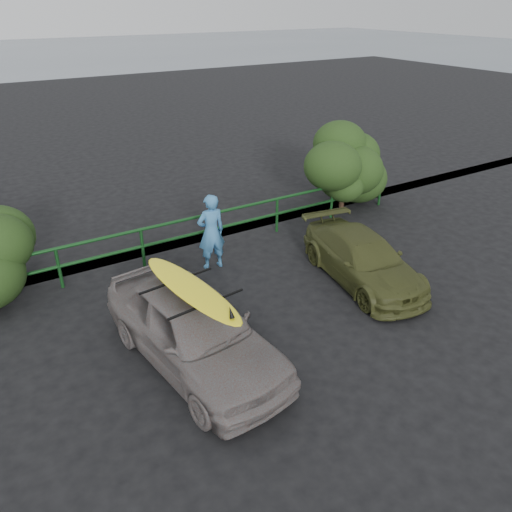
{
  "coord_description": "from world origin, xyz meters",
  "views": [
    {
      "loc": [
        -4.4,
        -5.88,
        6.0
      ],
      "look_at": [
        0.55,
        2.16,
        1.11
      ],
      "focal_mm": 35.0,
      "sensor_mm": 36.0,
      "label": 1
    }
  ],
  "objects_px": {
    "guardrail": "(180,238)",
    "sedan": "(194,328)",
    "surfboard": "(191,288)",
    "olive_vehicle": "(363,259)",
    "man": "(211,232)"
  },
  "relations": [
    {
      "from": "guardrail",
      "to": "sedan",
      "type": "xyz_separation_m",
      "value": [
        -1.51,
        -4.04,
        0.22
      ]
    },
    {
      "from": "guardrail",
      "to": "surfboard",
      "type": "bearing_deg",
      "value": -110.42
    },
    {
      "from": "sedan",
      "to": "surfboard",
      "type": "xyz_separation_m",
      "value": [
        0.0,
        -0.0,
        0.83
      ]
    },
    {
      "from": "sedan",
      "to": "olive_vehicle",
      "type": "distance_m",
      "value": 4.73
    },
    {
      "from": "man",
      "to": "olive_vehicle",
      "type": "bearing_deg",
      "value": 141.52
    },
    {
      "from": "man",
      "to": "surfboard",
      "type": "height_order",
      "value": "man"
    },
    {
      "from": "olive_vehicle",
      "to": "surfboard",
      "type": "relative_size",
      "value": 1.34
    },
    {
      "from": "man",
      "to": "guardrail",
      "type": "bearing_deg",
      "value": -61.87
    },
    {
      "from": "man",
      "to": "surfboard",
      "type": "bearing_deg",
      "value": 60.99
    },
    {
      "from": "guardrail",
      "to": "olive_vehicle",
      "type": "xyz_separation_m",
      "value": [
        3.18,
        -3.37,
        0.04
      ]
    },
    {
      "from": "sedan",
      "to": "olive_vehicle",
      "type": "xyz_separation_m",
      "value": [
        4.68,
        0.67,
        -0.18
      ]
    },
    {
      "from": "guardrail",
      "to": "surfboard",
      "type": "distance_m",
      "value": 4.44
    },
    {
      "from": "guardrail",
      "to": "olive_vehicle",
      "type": "height_order",
      "value": "olive_vehicle"
    },
    {
      "from": "surfboard",
      "to": "sedan",
      "type": "bearing_deg",
      "value": 82.98
    },
    {
      "from": "guardrail",
      "to": "olive_vehicle",
      "type": "distance_m",
      "value": 4.63
    }
  ]
}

